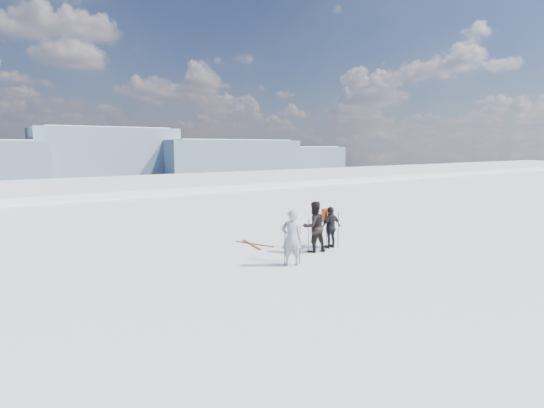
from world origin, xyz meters
The scene contains 8 objects.
lake_basin centered at (0.00, 30.00, -6.50)m, with size 820.00×820.00×71.62m.
far_mountain_range centered at (29.60, 454.78, -7.19)m, with size 770.00×110.00×53.00m.
skier_grey centered at (-2.24, 2.27, 0.86)m, with size 0.62×0.41×1.71m, color #91989E.
skier_dark centered at (-0.58, 3.18, 0.88)m, with size 0.85×0.66×1.75m, color black.
skier_pack centered at (0.27, 3.27, 0.75)m, with size 0.87×0.36×1.49m, color black.
backpack centered at (0.27, 3.52, 1.74)m, with size 0.32×0.18×0.49m, color #EA5016.
ski_poles centered at (-0.83, 2.85, 0.63)m, with size 3.02×0.96×1.33m.
skis_loose centered at (-1.78, 5.24, 0.01)m, with size 0.75×1.69×0.03m.
Camera 1 is at (-9.82, -7.79, 3.62)m, focal length 28.00 mm.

